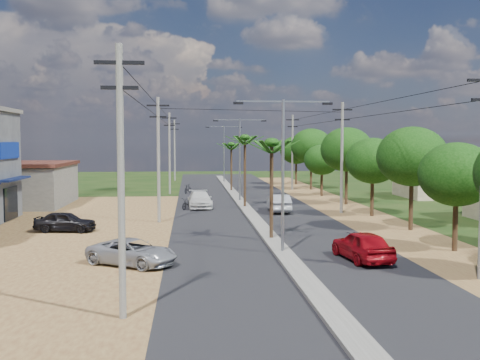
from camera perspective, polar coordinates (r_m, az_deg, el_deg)
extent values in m
plane|color=black|center=(29.46, 4.33, -7.55)|extent=(160.00, 160.00, 0.00)
cube|color=black|center=(44.12, 1.13, -3.65)|extent=(12.00, 110.00, 0.04)
cube|color=#605E56|center=(47.07, 0.73, -3.08)|extent=(1.00, 90.00, 0.18)
cube|color=brown|center=(38.33, -20.62, -5.08)|extent=(18.00, 46.00, 0.04)
cube|color=brown|center=(45.82, 11.78, -3.46)|extent=(5.00, 90.00, 0.03)
cube|color=#0F1A42|center=(44.45, -21.89, 0.11)|extent=(0.80, 5.40, 0.15)
cube|color=black|center=(44.70, -22.26, -2.20)|extent=(0.10, 3.00, 2.40)
cube|color=navy|center=(44.46, -22.36, 2.81)|extent=(0.12, 4.20, 1.20)
cube|color=#605E56|center=(55.07, -22.25, -0.56)|extent=(10.00, 10.00, 3.60)
cube|color=black|center=(54.96, -22.30, 1.52)|extent=(10.40, 10.40, 0.30)
cube|color=gray|center=(62.21, 19.36, -0.14)|extent=(7.00, 7.00, 3.30)
cylinder|color=black|center=(32.00, 21.04, -3.39)|extent=(0.28, 0.28, 3.85)
ellipsoid|color=black|center=(31.80, 21.14, 0.54)|extent=(4.00, 4.00, 3.40)
cylinder|color=black|center=(38.47, 17.00, -1.57)|extent=(0.28, 0.28, 4.55)
ellipsoid|color=black|center=(38.31, 17.08, 2.30)|extent=(4.60, 4.60, 3.91)
cylinder|color=black|center=(44.93, 13.28, -1.04)|extent=(0.28, 0.28, 4.06)
ellipsoid|color=black|center=(44.79, 13.33, 1.92)|extent=(4.20, 4.20, 3.57)
cylinder|color=black|center=(52.59, 10.75, 0.10)|extent=(0.28, 0.28, 4.76)
ellipsoid|color=black|center=(52.47, 10.79, 3.06)|extent=(4.80, 4.80, 4.08)
cylinder|color=black|center=(60.25, 8.30, 0.08)|extent=(0.28, 0.28, 3.64)
ellipsoid|color=black|center=(60.14, 8.32, 2.06)|extent=(3.80, 3.80, 3.23)
cylinder|color=black|center=(68.13, 7.24, 1.07)|extent=(0.28, 0.28, 4.90)
ellipsoid|color=black|center=(68.04, 7.26, 3.43)|extent=(5.00, 5.00, 4.25)
cylinder|color=black|center=(75.91, 5.72, 1.17)|extent=(0.28, 0.28, 4.34)
ellipsoid|color=black|center=(75.83, 5.74, 3.04)|extent=(4.40, 4.40, 3.74)
cylinder|color=black|center=(32.95, 3.22, -1.22)|extent=(0.22, 0.22, 5.80)
cylinder|color=black|center=(48.78, 0.50, 0.72)|extent=(0.22, 0.22, 6.20)
cylinder|color=black|center=(64.72, -0.89, 1.22)|extent=(0.22, 0.22, 5.50)
cylinder|color=gray|center=(28.92, 4.37, 0.23)|extent=(0.16, 0.16, 8.00)
cube|color=gray|center=(29.15, 6.76, 7.92)|extent=(2.40, 0.08, 0.08)
cube|color=gray|center=(28.76, 2.03, 8.00)|extent=(2.40, 0.08, 0.08)
cube|color=black|center=(29.39, 8.88, 7.67)|extent=(0.50, 0.18, 0.12)
cube|color=black|center=(28.63, -0.17, 7.82)|extent=(0.50, 0.18, 0.12)
cylinder|color=gray|center=(53.71, -0.02, 1.98)|extent=(0.16, 0.16, 8.00)
cube|color=gray|center=(53.83, 1.26, 6.14)|extent=(2.40, 0.08, 0.08)
cube|color=gray|center=(53.62, -1.31, 6.14)|extent=(2.40, 0.08, 0.08)
cube|color=black|center=(53.96, 2.42, 6.02)|extent=(0.50, 0.18, 0.12)
cube|color=black|center=(53.56, -2.49, 6.04)|extent=(0.50, 0.18, 0.12)
cylinder|color=gray|center=(78.63, -1.64, 2.62)|extent=(0.16, 0.16, 8.00)
cube|color=gray|center=(78.72, -0.77, 5.46)|extent=(2.40, 0.08, 0.08)
cube|color=gray|center=(78.57, -2.52, 5.46)|extent=(2.40, 0.08, 0.08)
cube|color=black|center=(78.81, 0.03, 5.39)|extent=(0.50, 0.18, 0.12)
cube|color=black|center=(78.53, -3.33, 5.38)|extent=(0.50, 0.18, 0.12)
cylinder|color=#605E56|center=(18.65, -11.99, -0.37)|extent=(0.24, 0.24, 9.00)
cube|color=black|center=(18.77, -12.17, 11.59)|extent=(1.60, 0.12, 0.12)
cube|color=black|center=(18.68, -12.13, 9.15)|extent=(1.20, 0.12, 0.12)
cylinder|color=#605E56|center=(40.55, -8.28, 1.99)|extent=(0.24, 0.24, 9.00)
cube|color=black|center=(40.60, -8.34, 7.50)|extent=(1.60, 0.12, 0.12)
cube|color=black|center=(40.56, -8.32, 6.37)|extent=(1.20, 0.12, 0.12)
cylinder|color=#605E56|center=(62.52, -7.17, 2.69)|extent=(0.24, 0.24, 9.00)
cube|color=black|center=(62.56, -7.20, 6.26)|extent=(1.60, 0.12, 0.12)
cube|color=black|center=(62.53, -7.20, 5.53)|extent=(1.20, 0.12, 0.12)
cylinder|color=#605E56|center=(83.51, -6.66, 3.02)|extent=(0.24, 0.24, 9.00)
cube|color=black|center=(83.53, -6.68, 5.69)|extent=(1.60, 0.12, 0.12)
cube|color=black|center=(83.51, -6.67, 5.14)|extent=(1.20, 0.12, 0.12)
cylinder|color=#605E56|center=(46.15, 10.31, 2.21)|extent=(0.24, 0.24, 9.00)
cube|color=black|center=(46.19, 10.37, 7.05)|extent=(1.60, 0.12, 0.12)
cube|color=black|center=(46.16, 10.35, 6.05)|extent=(1.20, 0.12, 0.12)
cylinder|color=#605E56|center=(67.60, 5.34, 2.80)|extent=(0.24, 0.24, 9.00)
cube|color=black|center=(67.63, 5.37, 6.11)|extent=(1.60, 0.12, 0.12)
cube|color=black|center=(67.61, 5.36, 5.43)|extent=(1.20, 0.12, 0.12)
imported|color=maroon|center=(28.28, 12.31, -6.59)|extent=(2.33, 4.56, 1.49)
imported|color=gray|center=(46.32, 3.95, -2.40)|extent=(1.63, 4.49, 1.47)
imported|color=#BBBBB6|center=(49.37, -4.11, -2.03)|extent=(2.21, 5.00, 1.43)
imported|color=gray|center=(27.16, -10.89, -7.28)|extent=(4.83, 4.06, 1.23)
imported|color=black|center=(37.96, -17.33, -4.11)|extent=(4.05, 2.06, 1.32)
imported|color=black|center=(30.98, 11.69, -6.22)|extent=(1.13, 1.79, 0.89)
imported|color=black|center=(48.21, -5.37, -2.45)|extent=(1.37, 1.98, 0.99)
imported|color=black|center=(62.57, -5.31, -0.94)|extent=(1.16, 1.78, 1.04)
cube|color=maroon|center=(28.45, -11.64, -7.07)|extent=(0.54, 1.06, 0.94)
cylinder|color=black|center=(27.99, -11.76, -7.74)|extent=(0.04, 0.04, 0.47)
cylinder|color=black|center=(29.00, -11.52, -7.33)|extent=(0.04, 0.04, 0.47)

